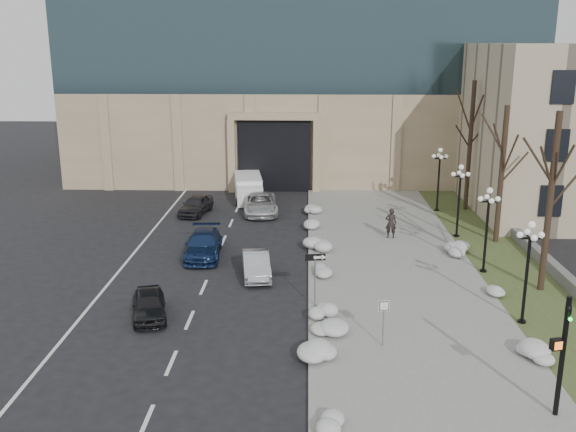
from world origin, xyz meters
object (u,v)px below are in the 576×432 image
Objects in this scene: car_c at (203,245)px; lamppost_a at (528,259)px; car_e at (196,205)px; pedestrian at (391,223)px; car_b at (256,265)px; car_d at (260,204)px; car_a at (149,305)px; traffic_signal at (561,359)px; lamppost_c at (460,191)px; one_way_sign at (319,264)px; box_truck at (248,189)px; lamppost_d at (439,171)px; keep_sign at (384,313)px; lamppost_b at (488,219)px.

car_c is 18.06m from lamppost_a.
pedestrian reaches higher than car_e.
car_b is 0.76× the size of car_d.
car_a is 0.84× the size of traffic_signal.
lamppost_a is at bearing -32.90° from car_b.
lamppost_a is 1.00× the size of lamppost_c.
car_b is 5.45m from one_way_sign.
car_d is at bearing -81.55° from box_truck.
car_a is 0.91× the size of car_b.
traffic_signal is at bearing -99.78° from lamppost_a.
car_a is 0.76× the size of lamppost_a.
lamppost_c is 6.50m from lamppost_d.
car_d is at bearing 105.82° from keep_sign.
one_way_sign is 1.27× the size of keep_sign.
car_c is at bearing 22.15° from pedestrian.
keep_sign is at bearing -78.98° from car_d.
box_truck is 1.26× the size of lamppost_c.
car_d is (2.59, 9.82, 0.01)m from car_c.
car_e is at bearing 98.52° from car_c.
lamppost_d is (8.99, 17.93, 0.87)m from one_way_sign.
lamppost_a is (8.99, -1.57, 0.87)m from one_way_sign.
car_a is at bearing -107.50° from car_d.
car_c is at bearing 117.39° from traffic_signal.
lamppost_a is at bearing -35.90° from car_e.
keep_sign is (5.80, -8.17, 0.89)m from car_b.
car_c is 1.03× the size of lamppost_c.
lamppost_d is (15.56, 10.65, 2.36)m from car_c.
box_truck reaches higher than car_a.
box_truck reaches higher than car_c.
lamppost_a and lamppost_d have the same top height.
lamppost_a and lamppost_b have the same top height.
traffic_signal is 0.91× the size of lamppost_d.
one_way_sign is at bearing 170.09° from lamppost_a.
traffic_signal reaches higher than box_truck.
lamppost_d is (12.96, 0.82, 2.35)m from car_d.
one_way_sign is (6.57, -7.28, 1.49)m from car_c.
car_c is at bearing 123.98° from one_way_sign.
lamppost_d is at bearing 72.39° from keep_sign.
box_truck is 2.25× the size of one_way_sign.
keep_sign is (2.56, -4.08, -0.66)m from one_way_sign.
car_e is 25.54m from lamppost_a.
traffic_signal is at bearing -74.70° from box_truck.
car_e is 5.71m from box_truck.
lamppost_c and lamppost_d have the same top height.
car_a is 0.74× the size of car_c.
car_d is 14.35m from lamppost_c.
lamppost_c reaches higher than traffic_signal.
box_truck is at bearing 69.12° from car_a.
car_c is 1.03× the size of lamppost_a.
car_c is 14.60m from keep_sign.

